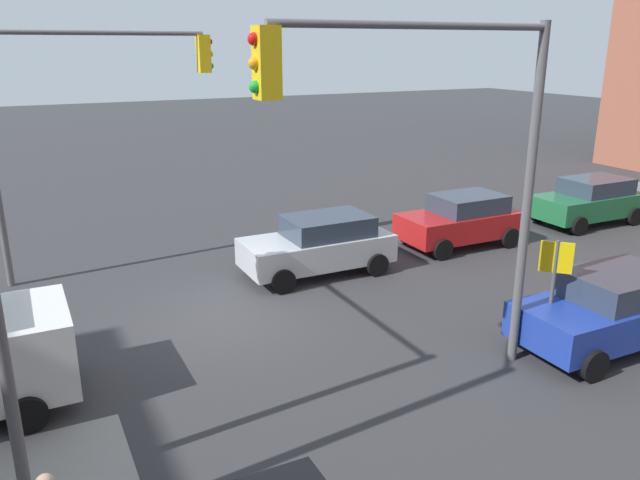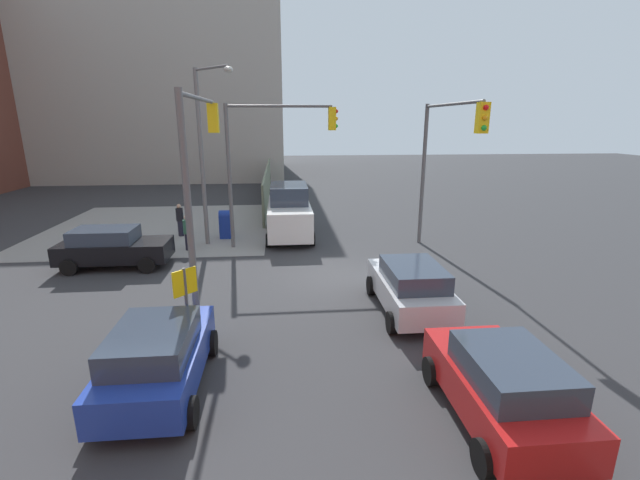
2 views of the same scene
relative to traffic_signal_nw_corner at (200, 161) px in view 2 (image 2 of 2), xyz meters
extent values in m
plane|color=#333335|center=(2.38, -4.50, -4.63)|extent=(120.00, 120.00, 0.00)
cube|color=gray|center=(11.38, 4.50, -4.63)|extent=(12.00, 12.00, 0.01)
cube|color=slate|center=(19.12, -1.30, -3.43)|extent=(17.48, 0.12, 2.40)
cube|color=#ADA89E|center=(38.38, 9.36, 5.42)|extent=(20.00, 24.00, 20.11)
cylinder|color=#59595B|center=(-2.12, 0.00, -1.38)|extent=(0.18, 0.18, 6.50)
cylinder|color=#59595B|center=(0.48, 0.00, 1.75)|extent=(5.18, 0.12, 0.12)
cube|color=yellow|center=(3.07, 0.00, 1.22)|extent=(0.32, 0.36, 1.00)
sphere|color=red|center=(3.25, 0.00, 1.54)|extent=(0.18, 0.18, 0.18)
sphere|color=orange|center=(3.25, 0.00, 1.22)|extent=(0.18, 0.18, 0.18)
sphere|color=green|center=(3.25, 0.00, 0.90)|extent=(0.18, 0.18, 0.18)
cylinder|color=#59595B|center=(6.88, -9.00, -1.38)|extent=(0.18, 0.18, 6.50)
cylinder|color=#59595B|center=(4.11, -9.00, 1.75)|extent=(5.56, 0.12, 0.12)
cube|color=yellow|center=(1.33, -9.00, 1.22)|extent=(0.32, 0.36, 1.00)
sphere|color=red|center=(1.15, -9.00, 1.54)|extent=(0.18, 0.18, 0.18)
sphere|color=orange|center=(1.15, -9.00, 1.22)|extent=(0.18, 0.18, 0.18)
sphere|color=green|center=(1.15, -9.00, 0.90)|extent=(0.18, 0.18, 0.18)
cylinder|color=#59595B|center=(6.88, 0.00, -1.38)|extent=(0.18, 0.18, 6.50)
cylinder|color=#59595B|center=(6.88, -2.33, 1.75)|extent=(0.12, 4.66, 0.12)
cube|color=yellow|center=(6.88, -4.66, 1.22)|extent=(0.36, 0.32, 1.00)
sphere|color=red|center=(6.88, -4.84, 1.54)|extent=(0.18, 0.18, 0.18)
sphere|color=orange|center=(6.88, -4.84, 1.22)|extent=(0.18, 0.18, 0.18)
sphere|color=green|center=(6.88, -4.84, 0.90)|extent=(0.18, 0.18, 0.18)
cylinder|color=slate|center=(7.58, 1.30, -0.63)|extent=(0.20, 0.20, 8.00)
cylinder|color=slate|center=(6.70, 0.49, 3.27)|extent=(1.84, 1.69, 0.10)
ellipsoid|color=silver|center=(5.81, -0.32, 3.12)|extent=(0.56, 0.36, 0.24)
cylinder|color=#4C4C4C|center=(-3.02, 0.03, -3.43)|extent=(0.08, 0.08, 2.40)
cube|color=yellow|center=(-3.02, 0.03, -2.58)|extent=(0.48, 0.48, 0.64)
cube|color=navy|center=(8.58, 0.50, -4.06)|extent=(0.56, 0.64, 1.15)
cylinder|color=navy|center=(8.58, 0.50, -3.48)|extent=(0.56, 0.64, 0.56)
cube|color=#1E389E|center=(-4.21, 0.43, -3.94)|extent=(3.96, 1.80, 0.75)
cube|color=#2D3847|center=(-4.53, 0.43, -3.29)|extent=(2.22, 1.58, 0.55)
cylinder|color=black|center=(-2.86, 1.33, -4.31)|extent=(0.64, 0.22, 0.64)
cylinder|color=black|center=(-2.86, -0.47, -4.31)|extent=(0.64, 0.22, 0.64)
cylinder|color=black|center=(-5.56, 1.33, -4.31)|extent=(0.64, 0.22, 0.64)
cylinder|color=black|center=(-5.56, -0.47, -4.31)|extent=(0.64, 0.22, 0.64)
cube|color=#B21919|center=(-5.89, -6.48, -3.94)|extent=(3.81, 1.80, 0.75)
cube|color=#2D3847|center=(-6.19, -6.48, -3.29)|extent=(2.13, 1.58, 0.55)
cylinder|color=black|center=(-4.59, -5.58, -4.31)|extent=(0.64, 0.22, 0.64)
cylinder|color=black|center=(-4.59, -7.38, -4.31)|extent=(0.64, 0.22, 0.64)
cylinder|color=black|center=(-7.18, -5.58, -4.31)|extent=(0.64, 0.22, 0.64)
cylinder|color=black|center=(-7.18, -7.38, -4.31)|extent=(0.64, 0.22, 0.64)
cube|color=#B7BABF|center=(-0.76, -6.20, -3.94)|extent=(4.12, 1.80, 0.75)
cube|color=#2D3847|center=(-1.09, -6.20, -3.29)|extent=(2.31, 1.58, 0.55)
cylinder|color=black|center=(0.64, -5.30, -4.31)|extent=(0.64, 0.22, 0.64)
cylinder|color=black|center=(0.64, -7.10, -4.31)|extent=(0.64, 0.22, 0.64)
cylinder|color=black|center=(-2.16, -5.30, -4.31)|extent=(0.64, 0.22, 0.64)
cylinder|color=black|center=(-2.16, -7.10, -4.31)|extent=(0.64, 0.22, 0.64)
cube|color=black|center=(4.45, 4.43, -3.94)|extent=(1.80, 4.27, 0.75)
cube|color=#2D3847|center=(4.45, 4.78, -3.29)|extent=(1.58, 2.39, 0.55)
cylinder|color=black|center=(5.35, 2.98, -4.31)|extent=(0.22, 0.64, 0.64)
cylinder|color=black|center=(3.55, 2.98, -4.31)|extent=(0.22, 0.64, 0.64)
cylinder|color=black|center=(5.35, 5.88, -4.31)|extent=(0.22, 0.64, 0.64)
cylinder|color=black|center=(3.55, 5.88, -4.31)|extent=(0.22, 0.64, 0.64)
cube|color=white|center=(8.60, -2.70, -3.61)|extent=(5.40, 2.10, 1.40)
cube|color=#2D3847|center=(9.03, -2.70, -2.46)|extent=(3.02, 1.85, 0.90)
cylinder|color=black|center=(6.76, -3.75, -4.31)|extent=(0.64, 0.22, 0.64)
cylinder|color=black|center=(6.76, -1.65, -4.31)|extent=(0.64, 0.22, 0.64)
cylinder|color=black|center=(10.43, -3.75, -4.31)|extent=(0.64, 0.22, 0.64)
cylinder|color=black|center=(10.43, -1.65, -4.31)|extent=(0.64, 0.22, 0.64)
cylinder|color=black|center=(9.18, 2.90, -3.50)|extent=(0.36, 0.36, 0.65)
sphere|color=tan|center=(9.18, 2.90, -3.06)|extent=(0.22, 0.22, 0.22)
cylinder|color=#1E1E2D|center=(9.18, 2.90, -4.23)|extent=(0.28, 0.28, 0.82)
cylinder|color=#2D664C|center=(6.58, 2.00, -3.53)|extent=(0.36, 0.36, 0.63)
sphere|color=tan|center=(6.58, 2.00, -3.11)|extent=(0.21, 0.21, 0.21)
cylinder|color=#1E1E2D|center=(6.58, 2.00, -4.24)|extent=(0.28, 0.28, 0.79)
camera|label=1|loc=(6.43, 8.42, 1.46)|focal=35.00mm
camera|label=2|loc=(-12.80, -2.31, 1.11)|focal=24.00mm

